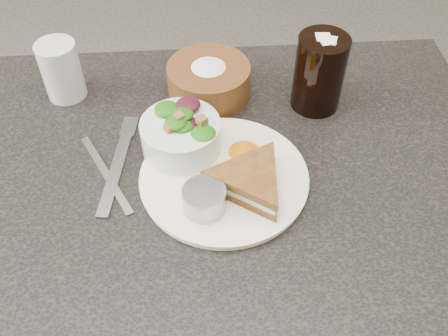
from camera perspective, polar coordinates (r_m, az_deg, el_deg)
dining_table at (r=1.13m, az=-1.19°, el=-13.15°), size 1.00×0.70×0.75m
dinner_plate at (r=0.80m, az=0.00°, el=-1.16°), size 0.27×0.27×0.01m
sandwich at (r=0.77m, az=3.02°, el=-1.45°), size 0.21×0.21×0.04m
salad_bowl at (r=0.82m, az=-4.99°, el=4.22°), size 0.16×0.16×0.08m
dressing_ramekin at (r=0.74m, az=-2.27°, el=-3.59°), size 0.08×0.08×0.04m
orange_wedge at (r=0.83m, az=2.38°, el=2.44°), size 0.07×0.07×0.02m
fork at (r=0.84m, az=-12.17°, el=-0.08°), size 0.05×0.20×0.01m
knife at (r=0.84m, az=-13.34°, el=-0.67°), size 0.10×0.18×0.00m
bread_basket at (r=0.94m, az=-1.77°, el=10.46°), size 0.20×0.20×0.09m
cola_glass at (r=0.91m, az=10.88°, el=10.93°), size 0.11×0.11×0.15m
water_glass at (r=0.98m, az=-18.09°, el=10.56°), size 0.08×0.08×0.11m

